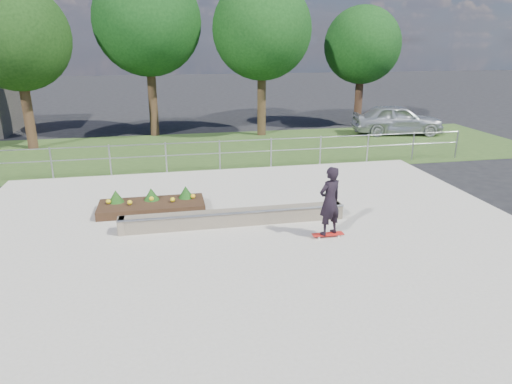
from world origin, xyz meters
TOP-DOWN VIEW (x-y plane):
  - ground at (0.00, 0.00)m, footprint 120.00×120.00m
  - grass_verge at (0.00, 11.00)m, footprint 30.00×8.00m
  - concrete_slab at (0.00, 0.00)m, footprint 15.00×15.00m
  - fence at (0.00, 7.50)m, footprint 20.06×0.06m
  - tree_far_left at (-8.00, 13.00)m, footprint 4.55×4.55m
  - tree_mid_left at (-2.50, 15.00)m, footprint 5.25×5.25m
  - tree_mid_right at (3.00, 14.00)m, footprint 4.90×4.90m
  - tree_far_right at (9.00, 15.50)m, footprint 4.20×4.20m
  - grind_ledge at (-0.30, 1.96)m, footprint 6.00×0.44m
  - planter_bed at (-2.48, 3.51)m, footprint 3.00×1.20m
  - skateboarder at (1.89, 0.71)m, footprint 0.80×0.62m
  - parked_car at (10.09, 12.83)m, footprint 4.90×2.69m

SIDE VIEW (x-z plane):
  - ground at x=0.00m, z-range 0.00..0.00m
  - grass_verge at x=0.00m, z-range 0.00..0.02m
  - concrete_slab at x=0.00m, z-range 0.00..0.06m
  - planter_bed at x=-2.48m, z-range -0.06..0.55m
  - grind_ledge at x=-0.30m, z-range 0.05..0.48m
  - fence at x=0.00m, z-range 0.17..1.37m
  - parked_car at x=10.09m, z-range 0.00..1.58m
  - skateboarder at x=1.89m, z-range 0.09..1.92m
  - tree_far_right at x=9.00m, z-range 1.18..7.78m
  - tree_far_left at x=-8.00m, z-range 1.28..8.43m
  - tree_mid_right at x=3.00m, z-range 1.38..9.08m
  - tree_mid_left at x=-2.50m, z-range 1.48..9.73m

